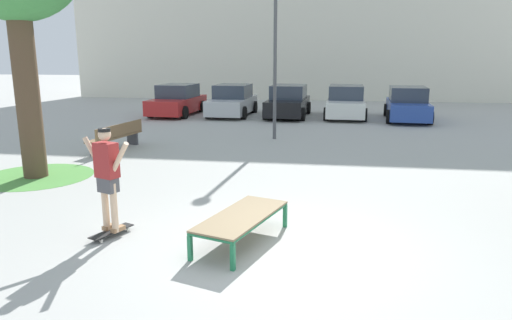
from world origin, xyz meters
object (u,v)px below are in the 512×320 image
(skater, at_px, (107,173))
(car_white, at_px, (346,103))
(car_black, at_px, (288,102))
(skate_box, at_px, (242,217))
(skateboard, at_px, (112,232))
(light_post, at_px, (275,27))
(park_bench, at_px, (116,136))
(car_silver, at_px, (233,101))
(car_red, at_px, (178,101))
(car_blue, at_px, (407,105))

(skater, bearing_deg, car_white, 74.62)
(car_black, bearing_deg, skater, -95.84)
(skate_box, bearing_deg, skateboard, -178.28)
(skater, distance_m, light_post, 9.93)
(park_bench, bearing_deg, skate_box, -52.07)
(skate_box, relative_size, car_black, 0.48)
(car_silver, relative_size, car_black, 0.99)
(skate_box, bearing_deg, car_black, 92.03)
(skate_box, distance_m, car_white, 15.84)
(car_red, bearing_deg, park_bench, -84.32)
(park_bench, bearing_deg, car_white, 51.11)
(skater, bearing_deg, light_post, 80.17)
(skater, xyz_separation_m, car_silver, (-1.14, 15.66, -0.38))
(car_black, bearing_deg, car_white, 2.40)
(car_silver, height_order, car_white, same)
(skater, bearing_deg, car_red, 104.06)
(car_white, bearing_deg, car_silver, -178.97)
(car_white, bearing_deg, skater, -105.38)
(car_red, height_order, light_post, light_post)
(skateboard, bearing_deg, light_post, 80.17)
(light_post, bearing_deg, car_black, 90.27)
(park_bench, bearing_deg, car_silver, 78.30)
(car_red, xyz_separation_m, light_post, (5.50, -6.04, 3.13))
(car_black, bearing_deg, skate_box, -87.97)
(car_red, bearing_deg, car_white, 2.16)
(skateboard, bearing_deg, skater, 67.64)
(skateboard, height_order, light_post, light_post)
(car_silver, height_order, car_black, same)
(car_red, relative_size, light_post, 0.74)
(car_red, xyz_separation_m, park_bench, (0.87, -8.78, -0.24))
(skate_box, height_order, car_blue, car_blue)
(skate_box, distance_m, car_silver, 15.94)
(car_red, xyz_separation_m, car_blue, (10.93, -0.28, 0.00))
(car_blue, height_order, light_post, light_post)
(car_white, xyz_separation_m, car_blue, (2.73, -0.59, 0.00))
(light_post, bearing_deg, car_red, 132.30)
(car_white, height_order, park_bench, car_white)
(car_red, bearing_deg, skateboard, -75.94)
(skate_box, bearing_deg, car_blue, 71.97)
(car_silver, bearing_deg, car_red, -175.57)
(car_black, distance_m, car_white, 2.74)
(car_white, bearing_deg, car_black, -177.60)
(skater, xyz_separation_m, car_white, (4.33, 15.75, -0.38))
(skateboard, relative_size, skater, 0.48)
(skate_box, relative_size, car_blue, 0.47)
(skateboard, bearing_deg, skate_box, 1.72)
(car_black, distance_m, park_bench, 10.08)
(park_bench, bearing_deg, car_black, 62.88)
(skate_box, bearing_deg, skater, -178.32)
(car_white, distance_m, park_bench, 11.67)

